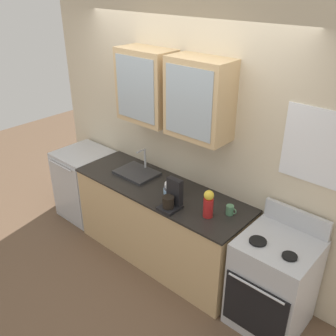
{
  "coord_description": "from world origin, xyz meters",
  "views": [
    {
      "loc": [
        2.27,
        -2.43,
        2.83
      ],
      "look_at": [
        0.11,
        0.0,
        1.15
      ],
      "focal_mm": 40.26,
      "sensor_mm": 36.0,
      "label": 1
    }
  ],
  "objects_px": {
    "vase": "(208,204)",
    "cup_near_sink": "(230,210)",
    "coffee_maker": "(172,198)",
    "bowl_stack": "(173,188)",
    "stove_range": "(273,283)",
    "dishwasher": "(86,184)",
    "sink_faucet": "(137,172)"
  },
  "relations": [
    {
      "from": "vase",
      "to": "dishwasher",
      "type": "xyz_separation_m",
      "value": [
        -1.96,
        0.08,
        -0.58
      ]
    },
    {
      "from": "bowl_stack",
      "to": "vase",
      "type": "height_order",
      "value": "vase"
    },
    {
      "from": "sink_faucet",
      "to": "coffee_maker",
      "type": "bearing_deg",
      "value": -18.97
    },
    {
      "from": "stove_range",
      "to": "sink_faucet",
      "type": "height_order",
      "value": "sink_faucet"
    },
    {
      "from": "stove_range",
      "to": "vase",
      "type": "relative_size",
      "value": 3.99
    },
    {
      "from": "sink_faucet",
      "to": "bowl_stack",
      "type": "height_order",
      "value": "sink_faucet"
    },
    {
      "from": "bowl_stack",
      "to": "dishwasher",
      "type": "distance_m",
      "value": 1.55
    },
    {
      "from": "vase",
      "to": "sink_faucet",
      "type": "bearing_deg",
      "value": 172.52
    },
    {
      "from": "stove_range",
      "to": "sink_faucet",
      "type": "distance_m",
      "value": 1.78
    },
    {
      "from": "bowl_stack",
      "to": "coffee_maker",
      "type": "height_order",
      "value": "coffee_maker"
    },
    {
      "from": "bowl_stack",
      "to": "cup_near_sink",
      "type": "height_order",
      "value": "bowl_stack"
    },
    {
      "from": "sink_faucet",
      "to": "vase",
      "type": "relative_size",
      "value": 1.65
    },
    {
      "from": "dishwasher",
      "to": "coffee_maker",
      "type": "relative_size",
      "value": 3.05
    },
    {
      "from": "stove_range",
      "to": "dishwasher",
      "type": "relative_size",
      "value": 1.2
    },
    {
      "from": "stove_range",
      "to": "sink_faucet",
      "type": "xyz_separation_m",
      "value": [
        -1.72,
        0.05,
        0.46
      ]
    },
    {
      "from": "vase",
      "to": "dishwasher",
      "type": "distance_m",
      "value": 2.05
    },
    {
      "from": "stove_range",
      "to": "dishwasher",
      "type": "distance_m",
      "value": 2.63
    },
    {
      "from": "bowl_stack",
      "to": "stove_range",
      "type": "bearing_deg",
      "value": -0.61
    },
    {
      "from": "stove_range",
      "to": "bowl_stack",
      "type": "relative_size",
      "value": 5.48
    },
    {
      "from": "cup_near_sink",
      "to": "coffee_maker",
      "type": "height_order",
      "value": "coffee_maker"
    },
    {
      "from": "cup_near_sink",
      "to": "coffee_maker",
      "type": "relative_size",
      "value": 0.37
    },
    {
      "from": "sink_faucet",
      "to": "cup_near_sink",
      "type": "distance_m",
      "value": 1.19
    },
    {
      "from": "stove_range",
      "to": "cup_near_sink",
      "type": "relative_size",
      "value": 10.04
    },
    {
      "from": "stove_range",
      "to": "dishwasher",
      "type": "xyz_separation_m",
      "value": [
        -2.63,
        -0.0,
        -0.01
      ]
    },
    {
      "from": "stove_range",
      "to": "coffee_maker",
      "type": "relative_size",
      "value": 3.67
    },
    {
      "from": "sink_faucet",
      "to": "dishwasher",
      "type": "xyz_separation_m",
      "value": [
        -0.91,
        -0.06,
        -0.46
      ]
    },
    {
      "from": "stove_range",
      "to": "vase",
      "type": "bearing_deg",
      "value": -172.66
    },
    {
      "from": "vase",
      "to": "cup_near_sink",
      "type": "xyz_separation_m",
      "value": [
        0.13,
        0.16,
        -0.09
      ]
    },
    {
      "from": "stove_range",
      "to": "bowl_stack",
      "type": "height_order",
      "value": "stove_range"
    },
    {
      "from": "sink_faucet",
      "to": "vase",
      "type": "xyz_separation_m",
      "value": [
        1.06,
        -0.14,
        0.11
      ]
    },
    {
      "from": "stove_range",
      "to": "vase",
      "type": "xyz_separation_m",
      "value": [
        -0.66,
        -0.09,
        0.57
      ]
    },
    {
      "from": "sink_faucet",
      "to": "coffee_maker",
      "type": "relative_size",
      "value": 1.51
    }
  ]
}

